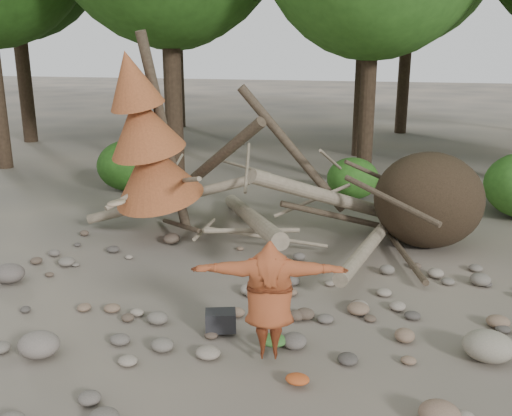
# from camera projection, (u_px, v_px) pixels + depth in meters

# --- Properties ---
(ground) EXTENTS (120.00, 120.00, 0.00)m
(ground) POSITION_uv_depth(u_px,v_px,m) (253.00, 327.00, 8.49)
(ground) COLOR #514C44
(ground) RESTS_ON ground
(deadfall_pile) EXTENTS (8.55, 5.24, 3.30)m
(deadfall_pile) POSITION_uv_depth(u_px,v_px,m) (399.00, 201.00, 11.70)
(deadfall_pile) COLOR #332619
(deadfall_pile) RESTS_ON ground
(dead_conifer) EXTENTS (2.06, 2.16, 4.35)m
(dead_conifer) POSITION_uv_depth(u_px,v_px,m) (147.00, 142.00, 11.77)
(dead_conifer) COLOR #4C3F30
(dead_conifer) RESTS_ON ground
(bush_left) EXTENTS (1.80, 1.80, 1.44)m
(bush_left) POSITION_uv_depth(u_px,v_px,m) (129.00, 165.00, 16.28)
(bush_left) COLOR #245316
(bush_left) RESTS_ON ground
(bush_mid) EXTENTS (1.40, 1.40, 1.12)m
(bush_mid) POSITION_uv_depth(u_px,v_px,m) (353.00, 178.00, 15.42)
(bush_mid) COLOR #30691E
(bush_mid) RESTS_ON ground
(frisbee_thrower) EXTENTS (3.51, 1.10, 1.85)m
(frisbee_thrower) POSITION_uv_depth(u_px,v_px,m) (269.00, 299.00, 7.34)
(frisbee_thrower) COLOR brown
(frisbee_thrower) RESTS_ON ground
(backpack) EXTENTS (0.50, 0.41, 0.29)m
(backpack) POSITION_uv_depth(u_px,v_px,m) (221.00, 324.00, 8.25)
(backpack) COLOR black
(backpack) RESTS_ON ground
(cloth_green) EXTENTS (0.38, 0.32, 0.14)m
(cloth_green) POSITION_uv_depth(u_px,v_px,m) (273.00, 343.00, 7.87)
(cloth_green) COLOR #356A2A
(cloth_green) RESTS_ON ground
(cloth_orange) EXTENTS (0.30, 0.24, 0.11)m
(cloth_orange) POSITION_uv_depth(u_px,v_px,m) (297.00, 383.00, 6.99)
(cloth_orange) COLOR #AA471D
(cloth_orange) RESTS_ON ground
(boulder_front_left) EXTENTS (0.57, 0.51, 0.34)m
(boulder_front_left) POSITION_uv_depth(u_px,v_px,m) (39.00, 345.00, 7.65)
(boulder_front_left) COLOR slate
(boulder_front_left) RESTS_ON ground
(boulder_front_right) EXTENTS (0.46, 0.41, 0.27)m
(boulder_front_right) POSITION_uv_depth(u_px,v_px,m) (440.00, 414.00, 6.26)
(boulder_front_right) COLOR #7D614E
(boulder_front_right) RESTS_ON ground
(boulder_mid_right) EXTENTS (0.67, 0.60, 0.40)m
(boulder_mid_right) POSITION_uv_depth(u_px,v_px,m) (488.00, 346.00, 7.55)
(boulder_mid_right) COLOR gray
(boulder_mid_right) RESTS_ON ground
(boulder_mid_left) EXTENTS (0.56, 0.50, 0.33)m
(boulder_mid_left) POSITION_uv_depth(u_px,v_px,m) (9.00, 273.00, 10.03)
(boulder_mid_left) COLOR #5E554F
(boulder_mid_left) RESTS_ON ground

